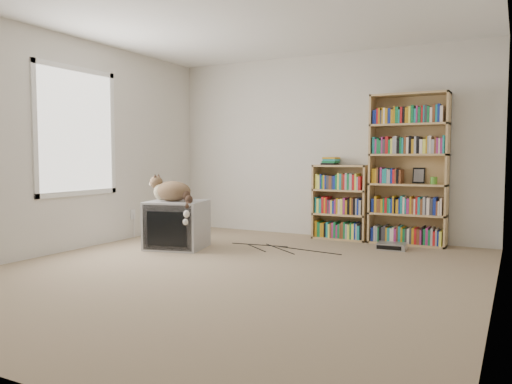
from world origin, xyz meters
The scene contains 16 objects.
floor centered at (0.00, 0.00, 0.00)m, with size 4.50×5.00×0.01m, color gray.
wall_back centered at (0.00, 2.50, 1.25)m, with size 4.50×0.02×2.50m, color silver.
wall_left centered at (-2.25, 0.00, 1.25)m, with size 0.02×5.00×2.50m, color silver.
wall_right centered at (2.25, 0.00, 1.25)m, with size 0.02×5.00×2.50m, color silver.
ceiling centered at (0.00, 0.00, 2.50)m, with size 4.50×5.00×0.02m, color white.
window centered at (-2.24, 0.20, 1.40)m, with size 0.02×1.22×1.52m, color white.
crt_tv centered at (-1.24, 0.80, 0.28)m, with size 0.78×0.73×0.57m.
cat centered at (-1.21, 0.72, 0.66)m, with size 0.71×0.48×0.53m.
bookcase_tall centered at (1.17, 2.36, 0.89)m, with size 0.94×0.30×1.88m.
bookcase_short centered at (0.30, 2.36, 0.46)m, with size 0.72×0.30×0.99m.
book_stack centered at (0.15, 2.36, 1.05)m, with size 0.18×0.24×0.10m, color red.
green_mug centered at (1.48, 2.34, 0.81)m, with size 0.08×0.08×0.09m, color #509E2D.
framed_print centered at (1.28, 2.44, 0.87)m, with size 0.15×0.01×0.20m, color black.
dvd_player centered at (1.08, 1.90, 0.04)m, with size 0.33×0.24×0.08m, color #A3A3A7.
wall_outlet centered at (-2.24, 1.14, 0.32)m, with size 0.01×0.08×0.13m, color silver.
floor_cables centered at (-0.34, 1.42, 0.00)m, with size 1.20×0.70×0.01m, color black, non-canonical shape.
Camera 1 is at (2.39, -4.04, 1.10)m, focal length 35.00 mm.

